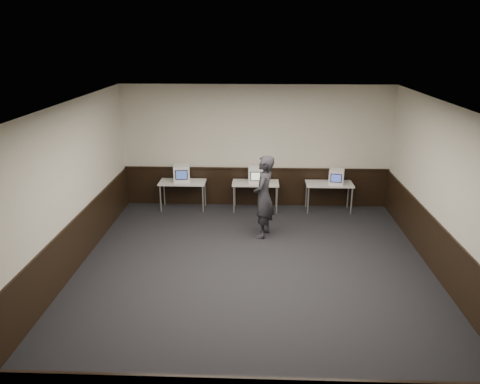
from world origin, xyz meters
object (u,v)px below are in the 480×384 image
Objects in this scene: desk_center at (256,185)px; emac_center at (256,175)px; desk_left at (183,184)px; emac_right at (336,177)px; person at (264,197)px; emac_left at (182,173)px; desk_right at (329,186)px.

emac_center is at bearing 74.09° from desk_center.
desk_left is 3.97m from emac_right.
desk_left is at bearing -113.76° from person.
emac_center is at bearing -158.56° from person.
emac_left is at bearing 179.02° from desk_center.
desk_right is at bearing 0.00° from desk_center.
desk_left is 1.90m from desk_center.
desk_left is 1.00× the size of desk_center.
emac_center reaches higher than desk_left.
person is (-1.71, -1.69, 0.26)m from desk_right.
desk_center is 1.94m from emac_left.
emac_right is at bearing -0.63° from desk_left.
desk_center is at bearing 180.00° from desk_right.
emac_left is 2.73m from person.
desk_right is 3.83m from emac_left.
emac_center is (-1.89, 0.02, 0.27)m from desk_right.
emac_left reaches higher than desk_left.
desk_right is (1.90, 0.00, 0.00)m from desk_center.
desk_right is 0.31m from emac_right.
emac_center reaches higher than desk_center.
person is (2.09, -1.69, 0.26)m from desk_left.
person is at bearing -135.24° from desk_right.
desk_center is at bearing -108.23° from emac_center.
desk_right is at bearing -2.92° from emac_center.
desk_center is 2.08m from emac_right.
emac_center is at bearing -8.55° from emac_left.
emac_right reaches higher than desk_center.
desk_left and desk_center have the same top height.
emac_center is (1.93, -0.01, -0.01)m from emac_left.
person is (2.11, -1.73, -0.02)m from emac_left.
emac_left is (-3.82, 0.03, 0.28)m from desk_right.
emac_right is (3.96, -0.04, 0.26)m from desk_left.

